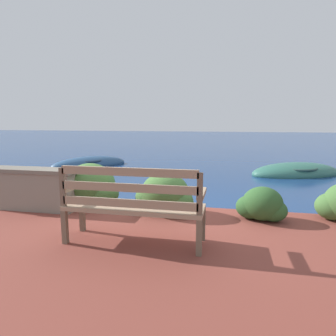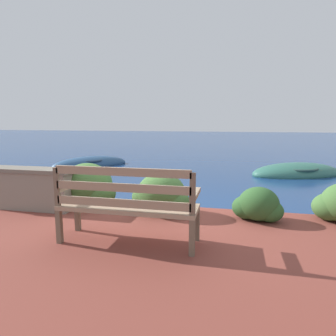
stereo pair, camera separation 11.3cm
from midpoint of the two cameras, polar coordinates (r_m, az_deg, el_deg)
The scene contains 8 objects.
ground_plane at distance 5.22m, azimuth -1.62°, elevation -9.34°, with size 80.00×80.00×0.00m.
park_bench at distance 3.48m, azimuth -7.66°, elevation -6.70°, with size 1.64×0.48×0.93m.
stone_wall at distance 5.32m, azimuth -24.79°, elevation -3.58°, with size 1.47×0.39×0.67m.
hedge_clump_left at distance 5.25m, azimuth -15.28°, elevation -3.53°, with size 1.06×0.76×0.72m.
hedge_clump_centre at distance 4.64m, azimuth -1.43°, elevation -5.31°, with size 0.94×0.67×0.64m.
hedge_clump_right at distance 4.53m, azimuth 16.71°, elevation -6.87°, with size 0.72×0.52×0.49m.
rowboat_nearest at distance 9.90m, azimuth 22.86°, elevation -0.88°, with size 3.07×2.20×0.67m.
rowboat_mid at distance 11.28m, azimuth -14.95°, elevation 0.64°, with size 2.57×2.66×0.62m.
Camera 1 is at (1.10, -4.83, 1.65)m, focal length 32.00 mm.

